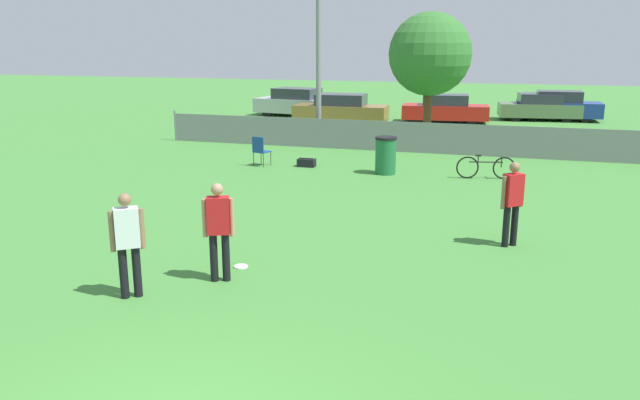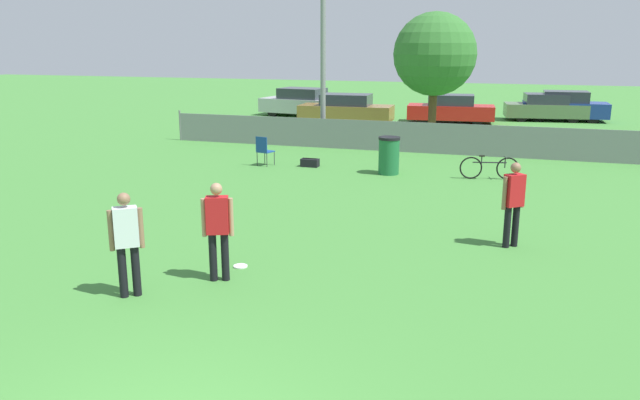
# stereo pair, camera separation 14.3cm
# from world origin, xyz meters

# --- Properties ---
(fence_backline) EXTENTS (20.48, 0.07, 1.21)m
(fence_backline) POSITION_xyz_m (0.00, 18.00, 0.55)
(fence_backline) COLOR gray
(fence_backline) RESTS_ON ground_plane
(tree_near_pole) EXTENTS (3.26, 3.26, 5.06)m
(tree_near_pole) POSITION_xyz_m (-0.46, 21.02, 3.41)
(tree_near_pole) COLOR brown
(tree_near_pole) RESTS_ON ground_plane
(player_thrower_red) EXTENTS (0.42, 0.40, 1.66)m
(player_thrower_red) POSITION_xyz_m (3.00, 7.87, 0.95)
(player_thrower_red) COLOR black
(player_thrower_red) RESTS_ON ground_plane
(player_defender_red) EXTENTS (0.49, 0.34, 1.66)m
(player_defender_red) POSITION_xyz_m (-1.55, 4.51, 0.95)
(player_defender_red) COLOR black
(player_defender_red) RESTS_ON ground_plane
(player_receiver_white) EXTENTS (0.43, 0.40, 1.66)m
(player_receiver_white) POSITION_xyz_m (-2.57, 3.47, 0.95)
(player_receiver_white) COLOR black
(player_receiver_white) RESTS_ON ground_plane
(frisbee_disc) EXTENTS (0.25, 0.25, 0.03)m
(frisbee_disc) POSITION_xyz_m (-1.50, 5.20, 0.01)
(frisbee_disc) COLOR white
(frisbee_disc) RESTS_ON ground_plane
(folding_chair_sideline) EXTENTS (0.54, 0.54, 0.95)m
(folding_chair_sideline) POSITION_xyz_m (-4.81, 13.99, 0.54)
(folding_chair_sideline) COLOR #333338
(folding_chair_sideline) RESTS_ON ground_plane
(bicycle_sideline) EXTENTS (1.67, 0.53, 0.70)m
(bicycle_sideline) POSITION_xyz_m (2.22, 14.15, 0.34)
(bicycle_sideline) COLOR black
(bicycle_sideline) RESTS_ON ground_plane
(trash_bin) EXTENTS (0.65, 0.65, 1.13)m
(trash_bin) POSITION_xyz_m (-0.71, 13.97, 0.57)
(trash_bin) COLOR #1E6638
(trash_bin) RESTS_ON ground_plane
(gear_bag_sideline) EXTENTS (0.56, 0.31, 0.28)m
(gear_bag_sideline) POSITION_xyz_m (-3.35, 14.31, 0.13)
(gear_bag_sideline) COLOR black
(gear_bag_sideline) RESTS_ON ground_plane
(parked_car_silver) EXTENTS (4.67, 2.38, 1.50)m
(parked_car_silver) POSITION_xyz_m (-8.42, 27.69, 0.73)
(parked_car_silver) COLOR black
(parked_car_silver) RESTS_ON ground_plane
(parked_car_tan) EXTENTS (4.57, 1.96, 1.46)m
(parked_car_tan) POSITION_xyz_m (-5.21, 25.07, 0.71)
(parked_car_tan) COLOR black
(parked_car_tan) RESTS_ON ground_plane
(parked_car_red) EXTENTS (4.33, 2.06, 1.39)m
(parked_car_red) POSITION_xyz_m (-0.44, 27.27, 0.67)
(parked_car_red) COLOR black
(parked_car_red) RESTS_ON ground_plane
(parked_car_olive) EXTENTS (4.17, 2.25, 1.36)m
(parked_car_olive) POSITION_xyz_m (4.04, 29.67, 0.66)
(parked_car_olive) COLOR black
(parked_car_olive) RESTS_ON ground_plane
(parked_car_blue) EXTENTS (4.18, 1.86, 1.50)m
(parked_car_blue) POSITION_xyz_m (4.98, 29.90, 0.72)
(parked_car_blue) COLOR black
(parked_car_blue) RESTS_ON ground_plane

